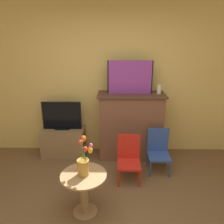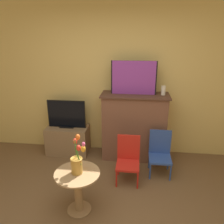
{
  "view_description": "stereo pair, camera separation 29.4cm",
  "coord_description": "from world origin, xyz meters",
  "px_view_note": "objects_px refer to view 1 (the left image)",
  "views": [
    {
      "loc": [
        0.08,
        -1.65,
        2.04
      ],
      "look_at": [
        0.04,
        1.29,
        1.03
      ],
      "focal_mm": 35.0,
      "sensor_mm": 36.0,
      "label": 1
    },
    {
      "loc": [
        0.38,
        -1.63,
        2.04
      ],
      "look_at": [
        0.04,
        1.29,
        1.03
      ],
      "focal_mm": 35.0,
      "sensor_mm": 36.0,
      "label": 2
    }
  ],
  "objects_px": {
    "chair_blue": "(158,149)",
    "painting": "(130,77)",
    "tv_monitor": "(62,116)",
    "vase_tulips": "(84,163)",
    "chair_red": "(129,157)"
  },
  "relations": [
    {
      "from": "painting",
      "to": "vase_tulips",
      "type": "distance_m",
      "value": 1.68
    },
    {
      "from": "chair_blue",
      "to": "vase_tulips",
      "type": "distance_m",
      "value": 1.45
    },
    {
      "from": "tv_monitor",
      "to": "painting",
      "type": "bearing_deg",
      "value": 0.03
    },
    {
      "from": "chair_blue",
      "to": "vase_tulips",
      "type": "xyz_separation_m",
      "value": [
        -1.04,
        -0.95,
        0.34
      ]
    },
    {
      "from": "tv_monitor",
      "to": "chair_red",
      "type": "distance_m",
      "value": 1.38
    },
    {
      "from": "chair_red",
      "to": "chair_blue",
      "type": "distance_m",
      "value": 0.54
    },
    {
      "from": "painting",
      "to": "vase_tulips",
      "type": "relative_size",
      "value": 1.59
    },
    {
      "from": "chair_red",
      "to": "painting",
      "type": "bearing_deg",
      "value": 87.31
    },
    {
      "from": "tv_monitor",
      "to": "chair_blue",
      "type": "bearing_deg",
      "value": -15.5
    },
    {
      "from": "tv_monitor",
      "to": "vase_tulips",
      "type": "distance_m",
      "value": 1.51
    },
    {
      "from": "painting",
      "to": "chair_red",
      "type": "distance_m",
      "value": 1.27
    },
    {
      "from": "tv_monitor",
      "to": "chair_blue",
      "type": "height_order",
      "value": "tv_monitor"
    },
    {
      "from": "chair_blue",
      "to": "painting",
      "type": "bearing_deg",
      "value": 135.17
    },
    {
      "from": "chair_red",
      "to": "chair_blue",
      "type": "xyz_separation_m",
      "value": [
        0.48,
        0.24,
        0.0
      ]
    },
    {
      "from": "chair_blue",
      "to": "chair_red",
      "type": "bearing_deg",
      "value": -153.71
    }
  ]
}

